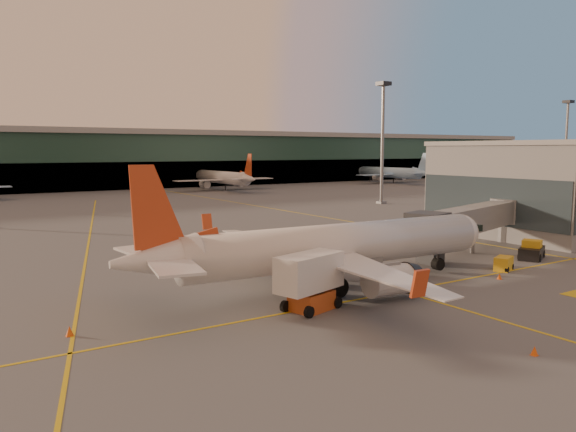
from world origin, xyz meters
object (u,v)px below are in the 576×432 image
catering_truck (310,279)px  gpu_cart (504,264)px  pushback_tug (532,251)px  main_airplane (328,248)px

catering_truck → gpu_cart: catering_truck is taller
gpu_cart → pushback_tug: (7.46, 1.99, 0.17)m
gpu_cart → pushback_tug: size_ratio=0.59×
catering_truck → pushback_tug: 30.94m
main_airplane → catering_truck: 6.62m
gpu_cart → pushback_tug: 7.73m
main_airplane → gpu_cart: 18.92m
main_airplane → gpu_cart: size_ratio=13.34×
catering_truck → pushback_tug: (30.77, 2.89, -1.52)m
catering_truck → gpu_cart: size_ratio=2.20×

